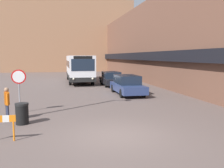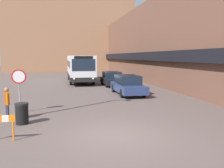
{
  "view_description": "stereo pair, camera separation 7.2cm",
  "coord_description": "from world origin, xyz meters",
  "px_view_note": "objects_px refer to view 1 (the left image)",
  "views": [
    {
      "loc": [
        -2.05,
        -9.03,
        3.0
      ],
      "look_at": [
        0.69,
        4.02,
        1.54
      ],
      "focal_mm": 40.0,
      "sensor_mm": 36.0,
      "label": 1
    },
    {
      "loc": [
        -1.98,
        -9.04,
        3.0
      ],
      "look_at": [
        0.69,
        4.02,
        1.54
      ],
      "focal_mm": 40.0,
      "sensor_mm": 36.0,
      "label": 2
    }
  ],
  "objects_px": {
    "city_bus": "(79,68)",
    "parked_car_front": "(127,85)",
    "parked_car_middle": "(111,79)",
    "pedestrian": "(7,101)",
    "stop_sign": "(19,82)",
    "trash_bin": "(22,114)"
  },
  "relations": [
    {
      "from": "parked_car_middle",
      "to": "trash_bin",
      "type": "bearing_deg",
      "value": -116.57
    },
    {
      "from": "pedestrian",
      "to": "parked_car_middle",
      "type": "bearing_deg",
      "value": 132.5
    },
    {
      "from": "city_bus",
      "to": "stop_sign",
      "type": "bearing_deg",
      "value": -105.31
    },
    {
      "from": "city_bus",
      "to": "parked_car_middle",
      "type": "distance_m",
      "value": 5.55
    },
    {
      "from": "pedestrian",
      "to": "stop_sign",
      "type": "bearing_deg",
      "value": 152.25
    },
    {
      "from": "parked_car_front",
      "to": "parked_car_middle",
      "type": "height_order",
      "value": "parked_car_front"
    },
    {
      "from": "parked_car_middle",
      "to": "stop_sign",
      "type": "bearing_deg",
      "value": -122.79
    },
    {
      "from": "parked_car_front",
      "to": "parked_car_middle",
      "type": "bearing_deg",
      "value": 90.0
    },
    {
      "from": "city_bus",
      "to": "pedestrian",
      "type": "distance_m",
      "value": 18.3
    },
    {
      "from": "parked_car_middle",
      "to": "pedestrian",
      "type": "relative_size",
      "value": 2.93
    },
    {
      "from": "city_bus",
      "to": "trash_bin",
      "type": "bearing_deg",
      "value": -102.06
    },
    {
      "from": "city_bus",
      "to": "pedestrian",
      "type": "xyz_separation_m",
      "value": [
        -4.7,
        -17.67,
        -0.76
      ]
    },
    {
      "from": "city_bus",
      "to": "trash_bin",
      "type": "distance_m",
      "value": 18.89
    },
    {
      "from": "city_bus",
      "to": "stop_sign",
      "type": "xyz_separation_m",
      "value": [
        -4.39,
        -16.02,
        -0.02
      ]
    },
    {
      "from": "city_bus",
      "to": "parked_car_front",
      "type": "bearing_deg",
      "value": -74.52
    },
    {
      "from": "parked_car_front",
      "to": "pedestrian",
      "type": "relative_size",
      "value": 3.08
    },
    {
      "from": "pedestrian",
      "to": "parked_car_front",
      "type": "bearing_deg",
      "value": 114.57
    },
    {
      "from": "parked_car_front",
      "to": "parked_car_middle",
      "type": "relative_size",
      "value": 1.05
    },
    {
      "from": "parked_car_front",
      "to": "city_bus",
      "type": "bearing_deg",
      "value": 105.48
    },
    {
      "from": "city_bus",
      "to": "pedestrian",
      "type": "relative_size",
      "value": 6.78
    },
    {
      "from": "parked_car_middle",
      "to": "stop_sign",
      "type": "xyz_separation_m",
      "value": [
        -7.39,
        -11.46,
        0.97
      ]
    },
    {
      "from": "parked_car_front",
      "to": "trash_bin",
      "type": "bearing_deg",
      "value": -132.35
    }
  ]
}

